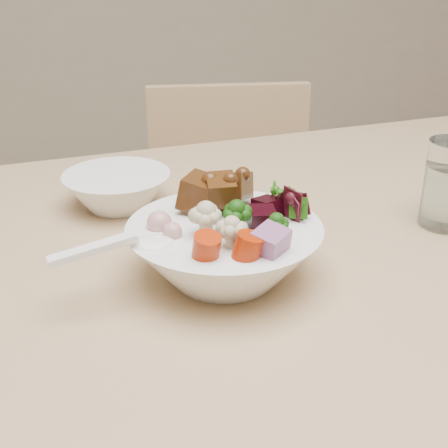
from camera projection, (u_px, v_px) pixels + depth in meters
The scene contains 5 objects.
dining_table at pixel (405, 299), 0.85m from camera, with size 1.86×1.17×0.83m.
chair_far at pixel (234, 246), 1.56m from camera, with size 0.45×0.45×0.87m.
food_bowl at pixel (225, 247), 0.72m from camera, with size 0.22×0.22×0.12m.
soup_spoon at pixel (138, 246), 0.66m from camera, with size 0.14×0.04×0.03m.
side_bowl at pixel (117, 191), 0.91m from camera, with size 0.16×0.16×0.05m, color white, non-canonical shape.
Camera 1 is at (-0.32, -0.50, 1.20)m, focal length 50.00 mm.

